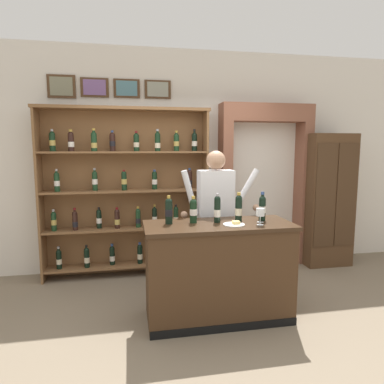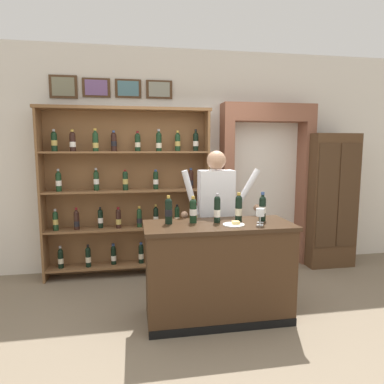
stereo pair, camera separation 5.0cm
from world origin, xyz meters
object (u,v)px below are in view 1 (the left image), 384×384
(tasting_bottle_brunello, at_px, (193,210))
(cheese_plate, at_px, (234,224))
(shopkeeper, at_px, (216,207))
(tasting_bottle_prosecco, at_px, (262,207))
(side_cabinet, at_px, (327,200))
(tasting_bottle_rosso, at_px, (239,208))
(wine_shelf, at_px, (126,188))
(tasting_bottle_riserva, at_px, (217,209))
(tasting_counter, at_px, (218,271))
(wine_glass_left, at_px, (261,213))
(wine_glass_spare, at_px, (260,213))
(tasting_bottle_grappa, at_px, (169,210))

(tasting_bottle_brunello, relative_size, cheese_plate, 1.28)
(shopkeeper, relative_size, tasting_bottle_prosecco, 5.69)
(side_cabinet, xyz_separation_m, tasting_bottle_rosso, (-1.80, -1.23, 0.16))
(tasting_bottle_rosso, bearing_deg, shopkeeper, 104.24)
(wine_shelf, height_order, tasting_bottle_riserva, wine_shelf)
(tasting_counter, xyz_separation_m, tasting_bottle_brunello, (-0.25, 0.08, 0.63))
(shopkeeper, bearing_deg, tasting_counter, -101.28)
(tasting_bottle_prosecco, xyz_separation_m, cheese_plate, (-0.35, -0.15, -0.13))
(side_cabinet, relative_size, tasting_bottle_brunello, 7.16)
(tasting_bottle_rosso, relative_size, wine_glass_left, 2.10)
(shopkeeper, relative_size, cheese_plate, 8.06)
(tasting_counter, bearing_deg, wine_shelf, 122.66)
(cheese_plate, bearing_deg, tasting_bottle_brunello, 154.09)
(tasting_bottle_rosso, height_order, wine_glass_spare, tasting_bottle_rosso)
(tasting_bottle_grappa, height_order, tasting_bottle_prosecco, tasting_bottle_prosecco)
(shopkeeper, relative_size, wine_glass_spare, 10.29)
(tasting_bottle_grappa, bearing_deg, tasting_bottle_prosecco, -1.77)
(shopkeeper, distance_m, tasting_bottle_prosecco, 0.62)
(tasting_bottle_brunello, height_order, tasting_bottle_riserva, tasting_bottle_riserva)
(tasting_bottle_prosecco, bearing_deg, wine_glass_left, -121.57)
(tasting_counter, xyz_separation_m, wine_glass_left, (0.43, -0.03, 0.60))
(side_cabinet, distance_m, tasting_bottle_brunello, 2.59)
(tasting_bottle_prosecco, bearing_deg, tasting_bottle_riserva, 179.81)
(tasting_bottle_brunello, distance_m, cheese_plate, 0.44)
(wine_shelf, relative_size, tasting_bottle_riserva, 7.65)
(side_cabinet, bearing_deg, tasting_bottle_prosecco, -140.98)
(tasting_bottle_grappa, bearing_deg, wine_shelf, 107.41)
(tasting_counter, height_order, wine_glass_spare, wine_glass_spare)
(side_cabinet, distance_m, tasting_bottle_rosso, 2.19)
(tasting_bottle_grappa, bearing_deg, tasting_bottle_brunello, -0.19)
(wine_glass_left, height_order, cheese_plate, wine_glass_left)
(tasting_bottle_grappa, relative_size, wine_glass_spare, 1.70)
(wine_shelf, relative_size, tasting_bottle_brunello, 8.35)
(wine_glass_spare, bearing_deg, shopkeeper, 111.59)
(tasting_counter, xyz_separation_m, shopkeeper, (0.11, 0.55, 0.57))
(tasting_bottle_grappa, xyz_separation_m, wine_glass_left, (0.92, -0.12, -0.04))
(tasting_bottle_prosecco, xyz_separation_m, wine_glass_left, (-0.05, -0.09, -0.04))
(tasting_bottle_grappa, xyz_separation_m, tasting_bottle_prosecco, (0.98, -0.03, 0.00))
(side_cabinet, xyz_separation_m, wine_glass_left, (-1.60, -1.34, 0.12))
(shopkeeper, xyz_separation_m, cheese_plate, (0.02, -0.65, -0.06))
(tasting_counter, relative_size, tasting_bottle_riserva, 5.03)
(wine_glass_spare, xyz_separation_m, cheese_plate, (-0.25, 0.04, -0.11))
(tasting_bottle_riserva, bearing_deg, shopkeeper, 77.17)
(shopkeeper, distance_m, cheese_plate, 0.65)
(wine_glass_left, distance_m, cheese_plate, 0.32)
(tasting_counter, relative_size, wine_glass_left, 10.52)
(tasting_bottle_brunello, bearing_deg, shopkeeper, 52.65)
(shopkeeper, distance_m, wine_glass_left, 0.66)
(tasting_counter, height_order, tasting_bottle_prosecco, tasting_bottle_prosecco)
(wine_glass_left, bearing_deg, side_cabinet, 39.94)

